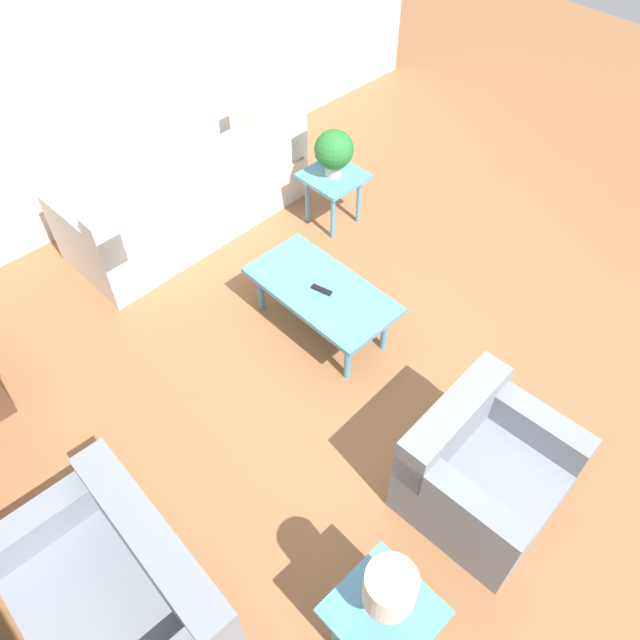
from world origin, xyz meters
The scene contains 11 objects.
ground_plane centered at (0.00, 0.00, 0.00)m, with size 14.00×14.00×0.00m, color #8E5B38.
wall_right centered at (3.06, 0.00, 1.35)m, with size 0.12×7.20×2.70m.
sofa centered at (2.26, -0.01, 0.31)m, with size 0.93×2.19×0.83m.
armchair centered at (-1.09, 0.29, 0.30)m, with size 0.85×0.92×0.75m.
loveseat centered at (-0.22, 2.25, 0.29)m, with size 1.25×0.84×0.75m.
coffee_table centered at (0.60, 0.00, 0.38)m, with size 1.15×0.59×0.43m.
side_table_plant centered at (1.46, -0.98, 0.43)m, with size 0.49×0.49×0.51m.
side_table_lamp centered at (-1.25, 1.36, 0.43)m, with size 0.49×0.49×0.51m.
potted_plant centered at (1.46, -0.98, 0.75)m, with size 0.33×0.33×0.42m.
table_lamp centered at (-1.25, 1.36, 0.79)m, with size 0.24×0.24×0.44m.
remote_control centered at (0.58, 0.02, 0.44)m, with size 0.16×0.08×0.02m.
Camera 1 is at (-1.72, 2.25, 3.71)m, focal length 35.00 mm.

